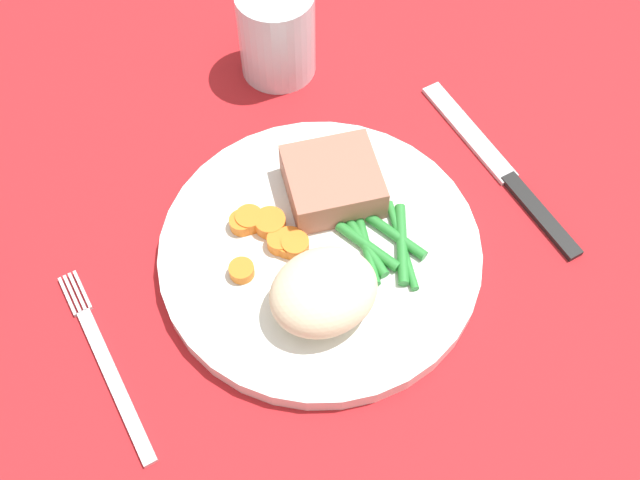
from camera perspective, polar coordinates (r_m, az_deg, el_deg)
dining_table at (r=58.82cm, az=0.17°, el=-3.62°), size 120.00×90.00×2.00cm
dinner_plate at (r=58.29cm, az=-0.00°, el=-0.92°), size 24.89×24.89×1.60cm
meat_portion at (r=59.13cm, az=0.96°, el=4.45°), size 8.69×8.42×3.00cm
mashed_potatoes at (r=53.27cm, az=0.28°, el=-3.95°), size 7.98×6.79×4.36cm
carrot_slices at (r=57.60cm, az=-3.88°, el=0.31°), size 6.52×5.95×1.17cm
green_beans at (r=57.52cm, az=4.78°, el=-0.22°), size 5.98×9.79×0.85cm
fork at (r=56.98cm, az=-15.87°, el=-9.03°), size 1.44×16.60×0.40cm
knife at (r=65.20cm, az=13.61°, el=5.17°), size 1.70×20.50×0.64cm
water_glass at (r=68.88cm, az=-3.27°, el=15.04°), size 6.81×6.81×8.49cm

